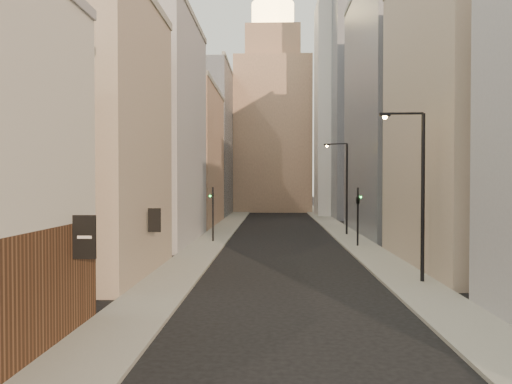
% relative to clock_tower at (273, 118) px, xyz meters
% --- Properties ---
extents(sidewalk_left, '(3.00, 140.00, 0.15)m').
position_rel_clock_tower_xyz_m(sidewalk_left, '(-5.50, -37.00, -17.56)').
color(sidewalk_left, gray).
rests_on(sidewalk_left, ground).
extents(sidewalk_right, '(3.00, 140.00, 0.15)m').
position_rel_clock_tower_xyz_m(sidewalk_right, '(7.50, -37.00, -17.56)').
color(sidewalk_right, gray).
rests_on(sidewalk_right, ground).
extents(left_bldg_beige, '(8.00, 12.00, 16.00)m').
position_rel_clock_tower_xyz_m(left_bldg_beige, '(-11.00, -66.00, -9.63)').
color(left_bldg_beige, tan).
rests_on(left_bldg_beige, ground).
extents(left_bldg_grey, '(8.00, 16.00, 20.00)m').
position_rel_clock_tower_xyz_m(left_bldg_grey, '(-11.00, -50.00, -7.63)').
color(left_bldg_grey, '#A6A5AB').
rests_on(left_bldg_grey, ground).
extents(left_bldg_tan, '(8.00, 18.00, 17.00)m').
position_rel_clock_tower_xyz_m(left_bldg_tan, '(-11.00, -32.00, -9.13)').
color(left_bldg_tan, '#98755D').
rests_on(left_bldg_tan, ground).
extents(left_bldg_wingrid, '(8.00, 20.00, 24.00)m').
position_rel_clock_tower_xyz_m(left_bldg_wingrid, '(-11.00, -12.00, -5.63)').
color(left_bldg_wingrid, gray).
rests_on(left_bldg_wingrid, ground).
extents(right_bldg_beige, '(8.00, 16.00, 20.00)m').
position_rel_clock_tower_xyz_m(right_bldg_beige, '(13.00, -62.00, -7.63)').
color(right_bldg_beige, tan).
rests_on(right_bldg_beige, ground).
extents(right_bldg_wingrid, '(8.00, 20.00, 26.00)m').
position_rel_clock_tower_xyz_m(right_bldg_wingrid, '(13.00, -42.00, -4.63)').
color(right_bldg_wingrid, gray).
rests_on(right_bldg_wingrid, ground).
extents(highrise, '(21.00, 23.00, 51.20)m').
position_rel_clock_tower_xyz_m(highrise, '(19.00, -14.00, 8.02)').
color(highrise, gray).
rests_on(highrise, ground).
extents(clock_tower, '(14.00, 14.00, 44.90)m').
position_rel_clock_tower_xyz_m(clock_tower, '(0.00, 0.00, 0.00)').
color(clock_tower, '#98755D').
rests_on(clock_tower, ground).
extents(white_tower, '(8.00, 8.00, 41.50)m').
position_rel_clock_tower_xyz_m(white_tower, '(11.00, -14.00, 0.97)').
color(white_tower, silver).
rests_on(white_tower, ground).
extents(streetlamp_mid, '(2.41, 0.24, 9.19)m').
position_rel_clock_tower_xyz_m(streetlamp_mid, '(7.90, -67.84, -12.38)').
color(streetlamp_mid, black).
rests_on(streetlamp_mid, ground).
extents(streetlamp_far, '(2.36, 1.04, 9.41)m').
position_rel_clock_tower_xyz_m(streetlamp_far, '(7.37, -43.82, -12.26)').
color(streetlamp_far, black).
rests_on(streetlamp_far, ground).
extents(traffic_light_left, '(0.58, 0.51, 5.00)m').
position_rel_clock_tower_xyz_m(traffic_light_left, '(-5.29, -50.23, -14.13)').
color(traffic_light_left, black).
rests_on(traffic_light_left, ground).
extents(traffic_light_right, '(0.59, 0.52, 5.00)m').
position_rel_clock_tower_xyz_m(traffic_light_right, '(7.18, -52.99, -13.92)').
color(traffic_light_right, black).
rests_on(traffic_light_right, ground).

